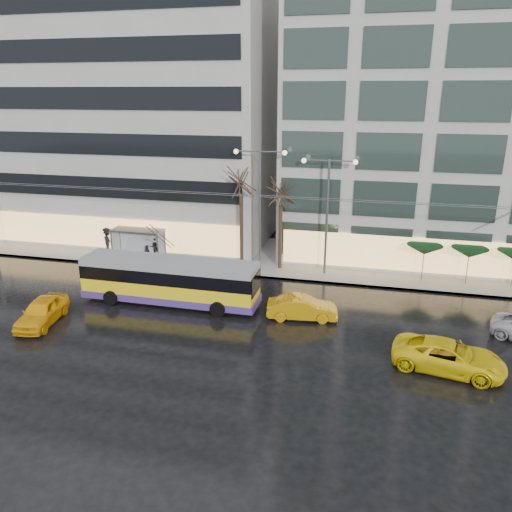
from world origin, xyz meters
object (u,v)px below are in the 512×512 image
(trolleybus, at_px, (170,282))
(street_lamp_near, at_px, (260,193))
(taxi_a, at_px, (42,311))
(bus_shelter, at_px, (135,237))

(trolleybus, distance_m, street_lamp_near, 9.80)
(trolleybus, bearing_deg, taxi_a, -143.64)
(bus_shelter, distance_m, street_lamp_near, 11.14)
(street_lamp_near, bearing_deg, trolleybus, -118.94)
(bus_shelter, height_order, street_lamp_near, street_lamp_near)
(bus_shelter, height_order, taxi_a, bus_shelter)
(street_lamp_near, xyz_separation_m, taxi_a, (-10.44, -12.20, -5.24))
(trolleybus, xyz_separation_m, taxi_a, (-6.24, -4.59, -0.70))
(trolleybus, distance_m, bus_shelter, 9.72)
(bus_shelter, xyz_separation_m, street_lamp_near, (10.38, 0.11, 4.03))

